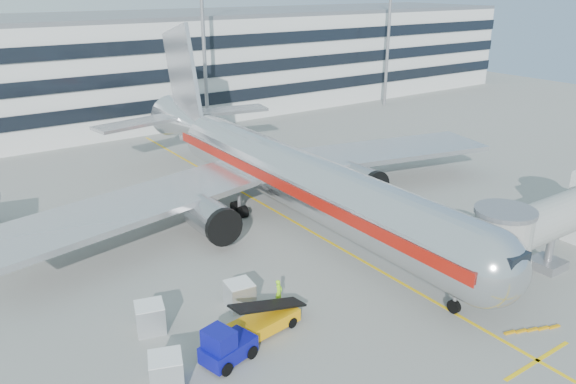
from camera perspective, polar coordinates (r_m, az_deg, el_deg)
ground at (r=43.30m, az=8.24°, el=-7.31°), size 180.00×180.00×0.00m
lead_in_line at (r=50.26m, az=0.51°, el=-2.98°), size 0.25×70.00×0.01m
stop_bar at (r=36.03m, az=24.02°, el=-15.37°), size 6.00×0.25×0.01m
main_jet at (r=50.06m, az=-0.61°, el=2.11°), size 50.95×48.70×16.06m
jet_bridge at (r=46.41m, az=26.54°, el=-2.16°), size 17.80×4.50×7.00m
terminal at (r=90.42m, az=-17.70°, el=11.83°), size 150.00×24.25×15.60m
light_mast_centre at (r=77.90m, az=-8.65°, el=16.53°), size 2.40×1.20×25.45m
light_mast_east at (r=97.88m, az=10.28°, el=17.22°), size 2.40×1.20×25.45m
belt_loader at (r=34.92m, az=-2.85°, el=-13.15°), size 5.43×2.50×2.55m
baggage_tug at (r=32.65m, az=-6.37°, el=-15.36°), size 3.41×2.60×2.30m
cargo_container_left at (r=31.57m, az=-12.28°, el=-17.37°), size 2.22×2.22×1.84m
cargo_container_right at (r=36.03m, az=-13.83°, el=-12.27°), size 2.09×2.09×1.81m
cargo_container_front at (r=37.45m, az=-4.94°, el=-10.35°), size 1.87×1.87×1.78m
ramp_worker at (r=37.62m, az=-0.94°, el=-10.14°), size 0.77×0.70×1.77m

